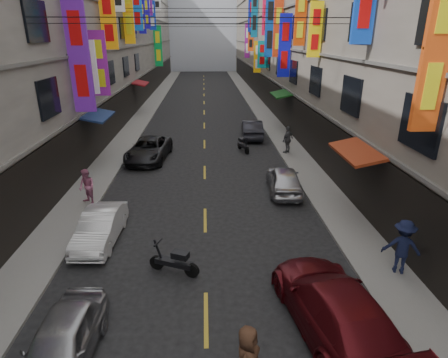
{
  "coord_description": "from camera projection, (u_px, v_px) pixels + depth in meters",
  "views": [
    {
      "loc": [
        0.07,
        3.56,
        7.46
      ],
      "look_at": [
        0.48,
        11.43,
        4.42
      ],
      "focal_mm": 30.0,
      "sensor_mm": 36.0,
      "label": 1
    }
  ],
  "objects": [
    {
      "name": "lane_markings",
      "position": [
        204.0,
        118.0,
        35.7
      ],
      "size": [
        0.12,
        80.2,
        0.01
      ],
      "color": "gold",
      "rests_on": "ground"
    },
    {
      "name": "car_right_near",
      "position": [
        335.0,
        307.0,
        9.85
      ],
      "size": [
        2.88,
        5.48,
        1.52
      ],
      "primitive_type": "imported",
      "rotation": [
        0.0,
        0.0,
        3.29
      ],
      "color": "#580F15",
      "rests_on": "ground"
    },
    {
      "name": "car_left_near",
      "position": [
        61.0,
        344.0,
        8.87
      ],
      "size": [
        1.61,
        3.71,
        1.24
      ],
      "primitive_type": "imported",
      "rotation": [
        0.0,
        0.0,
        -0.04
      ],
      "color": "#AAAAAF",
      "rests_on": "ground"
    },
    {
      "name": "car_left_mid",
      "position": [
        100.0,
        227.0,
        14.25
      ],
      "size": [
        1.45,
        3.75,
        1.22
      ],
      "primitive_type": "imported",
      "rotation": [
        0.0,
        0.0,
        -0.04
      ],
      "color": "white",
      "rests_on": "ground"
    },
    {
      "name": "pedestrian_rfar",
      "position": [
        288.0,
        140.0,
        24.61
      ],
      "size": [
        1.17,
        1.16,
        1.8
      ],
      "primitive_type": "imported",
      "rotation": [
        0.0,
        0.0,
        3.91
      ],
      "color": "#505052",
      "rests_on": "sidewalk_right"
    },
    {
      "name": "car_left_far",
      "position": [
        149.0,
        149.0,
        23.7
      ],
      "size": [
        2.79,
        5.11,
        1.36
      ],
      "primitive_type": "imported",
      "rotation": [
        0.0,
        0.0,
        -0.11
      ],
      "color": "black",
      "rests_on": "ground"
    },
    {
      "name": "scooter_far_right",
      "position": [
        243.0,
        145.0,
        25.5
      ],
      "size": [
        0.74,
        1.76,
        1.14
      ],
      "rotation": [
        0.0,
        0.0,
        3.44
      ],
      "color": "black",
      "rests_on": "ground"
    },
    {
      "name": "scooter_crossing",
      "position": [
        175.0,
        262.0,
        12.38
      ],
      "size": [
        1.7,
        0.87,
        1.14
      ],
      "rotation": [
        0.0,
        0.0,
        1.17
      ],
      "color": "black",
      "rests_on": "ground"
    },
    {
      "name": "pedestrian_lfar",
      "position": [
        87.0,
        187.0,
        17.15
      ],
      "size": [
        0.97,
        0.94,
        1.66
      ],
      "primitive_type": "imported",
      "rotation": [
        0.0,
        0.0,
        -0.7
      ],
      "color": "#C3678E",
      "rests_on": "sidewalk_left"
    },
    {
      "name": "pedestrian_rnear",
      "position": [
        402.0,
        247.0,
        12.1
      ],
      "size": [
        1.36,
        1.04,
        1.87
      ],
      "primitive_type": "imported",
      "rotation": [
        0.0,
        0.0,
        2.75
      ],
      "color": "#121733",
      "rests_on": "sidewalk_right"
    },
    {
      "name": "car_right_mid",
      "position": [
        284.0,
        179.0,
        18.83
      ],
      "size": [
        1.86,
        3.99,
        1.32
      ],
      "primitive_type": "imported",
      "rotation": [
        0.0,
        0.0,
        3.06
      ],
      "color": "#B9B9BE",
      "rests_on": "ground"
    },
    {
      "name": "sidewalk_left",
      "position": [
        145.0,
        112.0,
        38.18
      ],
      "size": [
        2.0,
        90.0,
        0.12
      ],
      "primitive_type": "cube",
      "color": "slate",
      "rests_on": "ground"
    },
    {
      "name": "building_row_left",
      "position": [
        72.0,
        11.0,
        34.5
      ],
      "size": [
        10.14,
        90.0,
        19.0
      ],
      "color": "gray",
      "rests_on": "ground"
    },
    {
      "name": "sidewalk_right",
      "position": [
        262.0,
        111.0,
        38.76
      ],
      "size": [
        2.0,
        90.0,
        0.12
      ],
      "primitive_type": "cube",
      "color": "slate",
      "rests_on": "ground"
    },
    {
      "name": "building_row_right",
      "position": [
        328.0,
        12.0,
        35.65
      ],
      "size": [
        10.14,
        90.0,
        19.0
      ],
      "color": "gray",
      "rests_on": "ground"
    },
    {
      "name": "haze_block",
      "position": [
        203.0,
        17.0,
        81.11
      ],
      "size": [
        18.0,
        8.0,
        22.0
      ],
      "primitive_type": "cube",
      "color": "silver",
      "rests_on": "ground"
    },
    {
      "name": "overhead_cables",
      "position": [
        202.0,
        13.0,
        24.14
      ],
      "size": [
        14.0,
        38.04,
        1.24
      ],
      "color": "black",
      "rests_on": "ground"
    },
    {
      "name": "street_awnings",
      "position": [
        183.0,
        114.0,
        22.45
      ],
      "size": [
        13.99,
        35.2,
        0.41
      ],
      "color": "#144612",
      "rests_on": "ground"
    },
    {
      "name": "car_right_far",
      "position": [
        252.0,
        129.0,
        28.74
      ],
      "size": [
        1.7,
        4.29,
        1.39
      ],
      "primitive_type": "imported",
      "rotation": [
        0.0,
        0.0,
        3.09
      ],
      "color": "#25262D",
      "rests_on": "ground"
    },
    {
      "name": "shop_signage",
      "position": [
        200.0,
        12.0,
        28.79
      ],
      "size": [
        14.0,
        55.0,
        12.22
      ],
      "color": "#0D0E9E",
      "rests_on": "ground"
    }
  ]
}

